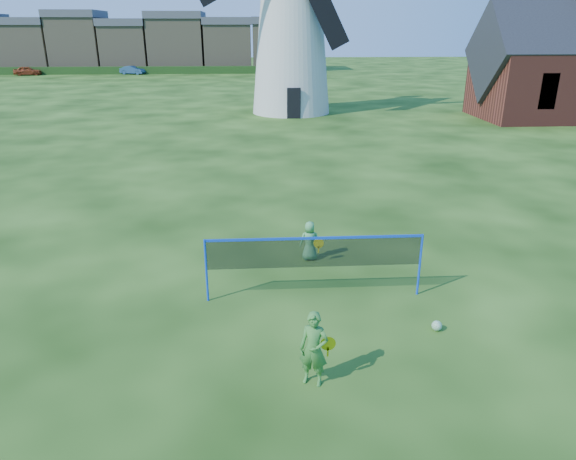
# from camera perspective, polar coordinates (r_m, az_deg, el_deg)

# --- Properties ---
(ground) EXTENTS (220.00, 220.00, 0.00)m
(ground) POSITION_cam_1_polar(r_m,az_deg,el_deg) (12.59, -0.77, -7.23)
(ground) COLOR black
(ground) RESTS_ON ground
(windmill) EXTENTS (13.23, 5.77, 17.75)m
(windmill) POSITION_cam_1_polar(r_m,az_deg,el_deg) (40.21, 0.36, 21.29)
(windmill) COLOR silver
(windmill) RESTS_ON ground
(badminton_net) EXTENTS (5.05, 0.05, 1.55)m
(badminton_net) POSITION_cam_1_polar(r_m,az_deg,el_deg) (12.05, 2.93, -2.57)
(badminton_net) COLOR blue
(badminton_net) RESTS_ON ground
(player_girl) EXTENTS (0.72, 0.51, 1.43)m
(player_girl) POSITION_cam_1_polar(r_m,az_deg,el_deg) (9.43, 2.83, -12.84)
(player_girl) COLOR #3C8133
(player_girl) RESTS_ON ground
(player_boy) EXTENTS (0.63, 0.41, 1.10)m
(player_boy) POSITION_cam_1_polar(r_m,az_deg,el_deg) (14.30, 2.39, -1.19)
(player_boy) COLOR #4EA15B
(player_boy) RESTS_ON ground
(play_ball) EXTENTS (0.22, 0.22, 0.22)m
(play_ball) POSITION_cam_1_polar(r_m,az_deg,el_deg) (11.66, 15.93, -10.01)
(play_ball) COLOR green
(play_ball) RESTS_ON ground
(terraced_houses) EXTENTS (59.46, 8.40, 8.39)m
(terraced_houses) POSITION_cam_1_polar(r_m,az_deg,el_deg) (85.96, -19.55, 18.66)
(terraced_houses) COLOR #8C7A5D
(terraced_houses) RESTS_ON ground
(hedge) EXTENTS (62.00, 0.80, 1.00)m
(hedge) POSITION_cam_1_polar(r_m,az_deg,el_deg) (80.18, -19.96, 16.05)
(hedge) COLOR #193814
(hedge) RESTS_ON ground
(car_left) EXTENTS (3.65, 1.93, 1.18)m
(car_left) POSITION_cam_1_polar(r_m,az_deg,el_deg) (81.92, -26.55, 15.28)
(car_left) COLOR maroon
(car_left) RESTS_ON ground
(car_right) EXTENTS (3.58, 2.05, 1.12)m
(car_right) POSITION_cam_1_polar(r_m,az_deg,el_deg) (78.54, -16.61, 16.37)
(car_right) COLOR navy
(car_right) RESTS_ON ground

